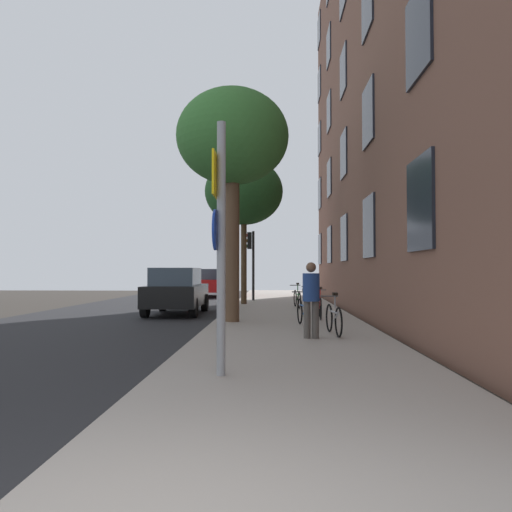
% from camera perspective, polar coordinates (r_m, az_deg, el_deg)
% --- Properties ---
extents(ground_plane, '(41.80, 41.80, 0.00)m').
position_cam_1_polar(ground_plane, '(17.75, -8.12, -6.62)').
color(ground_plane, '#332D28').
extents(road_asphalt, '(7.00, 38.00, 0.01)m').
position_cam_1_polar(road_asphalt, '(18.23, -14.67, -6.43)').
color(road_asphalt, '#232326').
rests_on(road_asphalt, ground).
extents(sidewalk, '(4.20, 38.00, 0.12)m').
position_cam_1_polar(sidewalk, '(17.48, 3.33, -6.51)').
color(sidewalk, '#9E9389').
rests_on(sidewalk, ground).
extents(building_facade, '(0.56, 27.00, 17.23)m').
position_cam_1_polar(building_facade, '(18.58, 11.91, 20.80)').
color(building_facade, brown).
rests_on(building_facade, ground).
extents(sign_post, '(0.16, 0.60, 3.46)m').
position_cam_1_polar(sign_post, '(6.87, -4.16, 2.50)').
color(sign_post, gray).
rests_on(sign_post, sidewalk).
extents(traffic_light, '(0.43, 0.24, 3.30)m').
position_cam_1_polar(traffic_light, '(24.03, -0.57, 0.37)').
color(traffic_light, black).
rests_on(traffic_light, sidewalk).
extents(tree_near, '(3.16, 3.16, 6.53)m').
position_cam_1_polar(tree_near, '(14.51, -2.67, 13.10)').
color(tree_near, brown).
rests_on(tree_near, sidewalk).
extents(tree_far, '(3.35, 3.35, 6.23)m').
position_cam_1_polar(tree_far, '(21.72, -1.38, 7.26)').
color(tree_far, '#4C3823').
rests_on(tree_far, sidewalk).
extents(bicycle_0, '(0.42, 1.62, 0.94)m').
position_cam_1_polar(bicycle_0, '(11.32, 8.82, -6.98)').
color(bicycle_0, black).
rests_on(bicycle_0, sidewalk).
extents(bicycle_1, '(0.42, 1.70, 0.96)m').
position_cam_1_polar(bicycle_1, '(12.90, 5.40, -6.28)').
color(bicycle_1, black).
rests_on(bicycle_1, sidewalk).
extents(bicycle_2, '(0.42, 1.70, 0.93)m').
position_cam_1_polar(bicycle_2, '(15.08, 7.26, -5.66)').
color(bicycle_2, black).
rests_on(bicycle_2, sidewalk).
extents(bicycle_3, '(0.43, 1.64, 0.99)m').
position_cam_1_polar(bicycle_3, '(16.63, 5.76, -5.21)').
color(bicycle_3, black).
rests_on(bicycle_3, sidewalk).
extents(bicycle_4, '(0.42, 1.72, 0.95)m').
position_cam_1_polar(bicycle_4, '(19.35, 4.69, -4.76)').
color(bicycle_4, black).
rests_on(bicycle_4, sidewalk).
extents(pedestrian_0, '(0.46, 0.46, 1.59)m').
position_cam_1_polar(pedestrian_0, '(10.60, 6.28, -4.40)').
color(pedestrian_0, '#4C4742').
rests_on(pedestrian_0, sidewalk).
extents(car_0, '(1.83, 4.15, 1.62)m').
position_cam_1_polar(car_0, '(17.81, -8.97, -3.89)').
color(car_0, black).
rests_on(car_0, road_asphalt).
extents(car_1, '(2.02, 4.50, 1.62)m').
position_cam_1_polar(car_1, '(29.71, -4.71, -3.00)').
color(car_1, red).
rests_on(car_1, road_asphalt).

